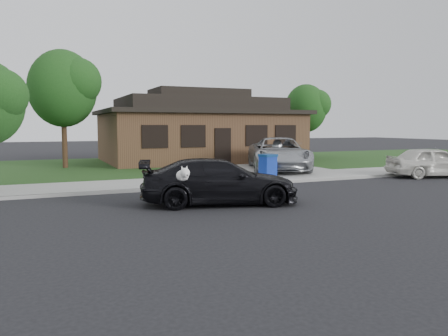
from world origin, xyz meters
name	(u,v)px	position (x,y,z in m)	size (l,w,h in m)	color
ground	(243,203)	(0.00, 0.00, 0.00)	(120.00, 120.00, 0.00)	black
sidewalk	(191,182)	(0.00, 5.00, 0.06)	(60.00, 3.00, 0.12)	gray
curb	(204,186)	(0.00, 3.50, 0.06)	(60.00, 0.12, 0.12)	gray
lawn	(147,166)	(0.00, 13.00, 0.07)	(60.00, 13.00, 0.13)	#193814
driveway	(261,166)	(6.00, 10.00, 0.07)	(4.50, 13.00, 0.14)	gray
sedan	(219,181)	(-0.78, 0.08, 0.71)	(5.19, 3.12, 1.41)	black
minivan	(278,154)	(5.53, 7.26, 0.98)	(2.78, 6.03, 1.67)	#A8ABAF
white_compact	(433,162)	(11.15, 2.60, 0.71)	(1.69, 4.19, 1.43)	silver
recycling_bin	(268,166)	(3.36, 4.46, 0.65)	(0.74, 0.74, 1.05)	navy
house	(199,130)	(4.00, 15.00, 2.13)	(12.60, 8.60, 4.65)	#422B1C
tree_0	(66,87)	(-4.34, 12.88, 4.48)	(3.78, 3.60, 6.34)	#332114
tree_1	(308,108)	(12.14, 14.40, 3.71)	(3.15, 3.00, 5.25)	#332114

